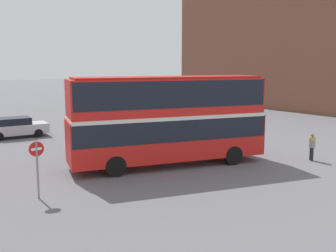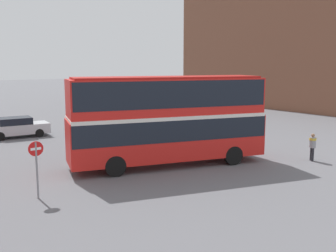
{
  "view_description": "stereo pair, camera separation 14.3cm",
  "coord_description": "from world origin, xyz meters",
  "px_view_note": "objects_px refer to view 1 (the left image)",
  "views": [
    {
      "loc": [
        -13.6,
        -17.71,
        5.56
      ],
      "look_at": [
        -0.97,
        -0.84,
        2.19
      ],
      "focal_mm": 42.0,
      "sensor_mm": 36.0,
      "label": 1
    },
    {
      "loc": [
        -13.49,
        -17.79,
        5.56
      ],
      "look_at": [
        -0.97,
        -0.84,
        2.19
      ],
      "focal_mm": 42.0,
      "sensor_mm": 36.0,
      "label": 2
    }
  ],
  "objects_px": {
    "pedestrian_foreground": "(312,144)",
    "no_entry_sign": "(37,161)",
    "parked_car_kerb_near": "(16,127)",
    "double_decker_bus": "(168,115)"
  },
  "relations": [
    {
      "from": "pedestrian_foreground",
      "to": "no_entry_sign",
      "type": "relative_size",
      "value": 0.66
    },
    {
      "from": "parked_car_kerb_near",
      "to": "no_entry_sign",
      "type": "distance_m",
      "value": 15.06
    },
    {
      "from": "pedestrian_foreground",
      "to": "no_entry_sign",
      "type": "distance_m",
      "value": 15.13
    },
    {
      "from": "pedestrian_foreground",
      "to": "parked_car_kerb_near",
      "type": "xyz_separation_m",
      "value": [
        -11.53,
        17.66,
        -0.2
      ]
    },
    {
      "from": "double_decker_bus",
      "to": "pedestrian_foreground",
      "type": "bearing_deg",
      "value": -13.45
    },
    {
      "from": "double_decker_bus",
      "to": "no_entry_sign",
      "type": "bearing_deg",
      "value": -155.1
    },
    {
      "from": "parked_car_kerb_near",
      "to": "no_entry_sign",
      "type": "xyz_separation_m",
      "value": [
        -3.28,
        -14.68,
        0.85
      ]
    },
    {
      "from": "double_decker_bus",
      "to": "parked_car_kerb_near",
      "type": "relative_size",
      "value": 2.36
    },
    {
      "from": "double_decker_bus",
      "to": "pedestrian_foreground",
      "type": "xyz_separation_m",
      "value": [
        7.26,
        -4.14,
        -1.81
      ]
    },
    {
      "from": "double_decker_bus",
      "to": "no_entry_sign",
      "type": "relative_size",
      "value": 4.53
    }
  ]
}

